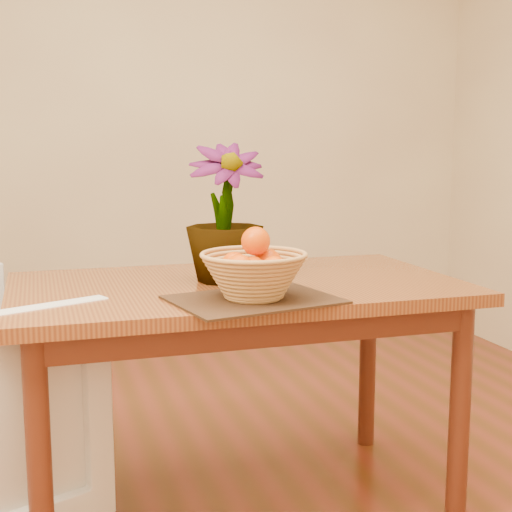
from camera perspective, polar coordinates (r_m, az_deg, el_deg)
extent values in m
cube|color=#FAEBBE|center=(4.13, -8.99, 11.11)|extent=(4.00, 0.02, 2.70)
cube|color=brown|center=(2.26, -1.50, -2.60)|extent=(1.40, 0.80, 0.04)
cube|color=#481D10|center=(2.27, -1.50, -4.08)|extent=(1.28, 0.68, 0.08)
cylinder|color=#481D10|center=(1.99, -16.93, -15.97)|extent=(0.06, 0.06, 0.71)
cylinder|color=#481D10|center=(2.33, 15.97, -12.18)|extent=(0.06, 0.06, 0.71)
cylinder|color=#481D10|center=(2.59, -17.02, -10.11)|extent=(0.06, 0.06, 0.71)
cylinder|color=#481D10|center=(2.86, 8.93, -8.01)|extent=(0.06, 0.06, 0.71)
cube|color=#3A2315|center=(1.99, -0.18, -3.51)|extent=(0.50, 0.41, 0.01)
cylinder|color=tan|center=(1.98, -0.18, -3.30)|extent=(0.15, 0.15, 0.01)
sphere|color=#EB6203|center=(1.97, -0.18, -1.01)|extent=(0.07, 0.07, 0.07)
sphere|color=#EB6203|center=(2.02, 0.92, -0.54)|extent=(0.08, 0.08, 0.08)
sphere|color=#EB6203|center=(2.01, -1.75, -0.72)|extent=(0.07, 0.07, 0.07)
sphere|color=#EB6203|center=(1.91, -1.34, -1.08)|extent=(0.08, 0.08, 0.08)
sphere|color=#EB6203|center=(1.93, 1.45, -1.10)|extent=(0.07, 0.07, 0.07)
sphere|color=#EB6203|center=(1.99, -0.03, 1.19)|extent=(0.08, 0.08, 0.08)
imported|color=#1E4B15|center=(2.24, -2.51, 3.47)|extent=(0.26, 0.26, 0.44)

